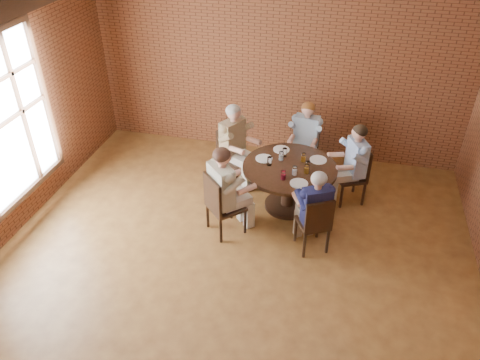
% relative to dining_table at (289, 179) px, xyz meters
% --- Properties ---
extents(floor, '(7.00, 7.00, 0.00)m').
position_rel_dining_table_xyz_m(floor, '(-0.54, -1.77, -0.53)').
color(floor, olive).
rests_on(floor, ground).
extents(ceiling, '(7.00, 7.00, 0.00)m').
position_rel_dining_table_xyz_m(ceiling, '(-0.54, -1.77, 2.87)').
color(ceiling, silver).
rests_on(ceiling, wall_back).
extents(wall_back, '(7.00, 0.00, 7.00)m').
position_rel_dining_table_xyz_m(wall_back, '(-0.54, 1.73, 1.17)').
color(wall_back, brown).
rests_on(wall_back, ground).
extents(dining_table, '(1.42, 1.42, 0.75)m').
position_rel_dining_table_xyz_m(dining_table, '(0.00, 0.00, 0.00)').
color(dining_table, black).
rests_on(dining_table, floor).
extents(chair_a, '(0.56, 0.56, 0.94)m').
position_rel_dining_table_xyz_m(chair_a, '(0.99, 0.45, -0.02)').
color(chair_a, black).
rests_on(chair_a, floor).
extents(diner_a, '(0.81, 0.75, 1.33)m').
position_rel_dining_table_xyz_m(diner_a, '(0.91, 0.41, 0.14)').
color(diner_a, '#446EB2').
rests_on(diner_a, floor).
extents(chair_b, '(0.47, 0.47, 0.93)m').
position_rel_dining_table_xyz_m(chair_b, '(0.12, 1.10, -0.02)').
color(chair_b, black).
rests_on(chair_b, floor).
extents(diner_b, '(0.59, 0.70, 1.33)m').
position_rel_dining_table_xyz_m(diner_b, '(0.11, 1.01, 0.13)').
color(diner_b, '#97ADC1').
rests_on(diner_b, floor).
extents(chair_c, '(0.62, 0.62, 0.97)m').
position_rel_dining_table_xyz_m(chair_c, '(-1.05, 0.57, -0.01)').
color(chair_c, black).
rests_on(chair_c, floor).
extents(diner_c, '(0.88, 0.82, 1.39)m').
position_rel_dining_table_xyz_m(diner_c, '(-0.97, 0.52, 0.17)').
color(diner_c, brown).
rests_on(diner_c, floor).
extents(chair_d, '(0.65, 0.65, 0.98)m').
position_rel_dining_table_xyz_m(chair_d, '(-0.86, -0.84, -0.00)').
color(chair_d, black).
rests_on(chair_d, floor).
extents(diner_d, '(0.90, 0.90, 1.41)m').
position_rel_dining_table_xyz_m(diner_d, '(-0.79, -0.78, 0.17)').
color(diner_d, '#CAAC9F').
rests_on(diner_d, floor).
extents(chair_e, '(0.54, 0.54, 0.91)m').
position_rel_dining_table_xyz_m(chair_e, '(0.50, -0.92, -0.03)').
color(chair_e, black).
rests_on(chair_e, floor).
extents(diner_e, '(0.73, 0.77, 1.28)m').
position_rel_dining_table_xyz_m(diner_e, '(0.46, -0.85, 0.11)').
color(diner_e, '#181A45').
rests_on(diner_e, floor).
extents(plate_a, '(0.26, 0.26, 0.01)m').
position_rel_dining_table_xyz_m(plate_a, '(0.39, 0.28, 0.23)').
color(plate_a, white).
rests_on(plate_a, dining_table).
extents(plate_b, '(0.26, 0.26, 0.01)m').
position_rel_dining_table_xyz_m(plate_b, '(-0.20, 0.45, 0.23)').
color(plate_b, white).
rests_on(plate_b, dining_table).
extents(plate_c, '(0.26, 0.26, 0.01)m').
position_rel_dining_table_xyz_m(plate_c, '(-0.42, 0.12, 0.23)').
color(plate_c, white).
rests_on(plate_c, dining_table).
extents(plate_d, '(0.26, 0.26, 0.01)m').
position_rel_dining_table_xyz_m(plate_d, '(0.19, -0.42, 0.23)').
color(plate_d, white).
rests_on(plate_d, dining_table).
extents(glass_a, '(0.07, 0.07, 0.14)m').
position_rel_dining_table_xyz_m(glass_a, '(0.26, -0.03, 0.29)').
color(glass_a, white).
rests_on(glass_a, dining_table).
extents(glass_b, '(0.07, 0.07, 0.14)m').
position_rel_dining_table_xyz_m(glass_b, '(0.17, 0.19, 0.29)').
color(glass_b, white).
rests_on(glass_b, dining_table).
extents(glass_c, '(0.07, 0.07, 0.14)m').
position_rel_dining_table_xyz_m(glass_c, '(-0.13, 0.27, 0.29)').
color(glass_c, white).
rests_on(glass_c, dining_table).
extents(glass_d, '(0.07, 0.07, 0.14)m').
position_rel_dining_table_xyz_m(glass_d, '(-0.16, 0.16, 0.29)').
color(glass_d, white).
rests_on(glass_d, dining_table).
extents(glass_e, '(0.07, 0.07, 0.14)m').
position_rel_dining_table_xyz_m(glass_e, '(-0.31, -0.03, 0.29)').
color(glass_e, white).
rests_on(glass_e, dining_table).
extents(glass_f, '(0.07, 0.07, 0.14)m').
position_rel_dining_table_xyz_m(glass_f, '(-0.04, -0.36, 0.29)').
color(glass_f, white).
rests_on(glass_f, dining_table).
extents(glass_g, '(0.07, 0.07, 0.14)m').
position_rel_dining_table_xyz_m(glass_g, '(0.10, -0.20, 0.29)').
color(glass_g, white).
rests_on(glass_g, dining_table).
extents(glass_h, '(0.07, 0.07, 0.14)m').
position_rel_dining_table_xyz_m(glass_h, '(0.26, -0.12, 0.29)').
color(glass_h, white).
rests_on(glass_h, dining_table).
extents(smartphone, '(0.11, 0.16, 0.01)m').
position_rel_dining_table_xyz_m(smartphone, '(0.44, -0.30, 0.23)').
color(smartphone, black).
rests_on(smartphone, dining_table).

